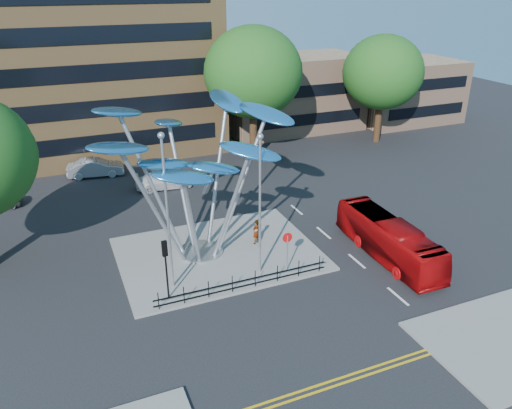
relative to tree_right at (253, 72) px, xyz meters
name	(u,v)px	position (x,y,z in m)	size (l,w,h in m)	color
ground	(273,304)	(-8.00, -22.00, -8.04)	(120.00, 120.00, 0.00)	black
traffic_island	(219,254)	(-9.00, -16.00, -7.96)	(12.00, 9.00, 0.15)	slate
double_yellow_near	(332,381)	(-8.00, -28.00, -8.03)	(40.00, 0.12, 0.01)	gold
double_yellow_far	(336,386)	(-8.00, -28.30, -8.03)	(40.00, 0.12, 0.01)	gold
low_building_near	(292,93)	(8.00, 8.00, -4.04)	(15.00, 8.00, 8.00)	tan
low_building_far	(405,91)	(22.00, 6.00, -4.54)	(12.00, 8.00, 7.00)	tan
tree_right	(253,72)	(0.00, 0.00, 0.00)	(8.80, 8.80, 12.11)	black
tree_far	(383,73)	(14.00, 0.00, -0.93)	(8.00, 8.00, 10.81)	black
leaf_sculpture	(193,148)	(-10.07, -15.32, -1.16)	(12.72, 9.54, 9.51)	#9EA0A5
street_lamp_left	(166,200)	(-12.50, -18.50, -2.68)	(0.36, 0.36, 8.80)	#9EA0A5
street_lamp_right	(260,193)	(-7.50, -19.00, -2.94)	(0.36, 0.36, 8.30)	#9EA0A5
traffic_light_island	(165,258)	(-13.00, -19.50, -5.42)	(0.28, 0.18, 3.42)	black
no_entry_sign_island	(287,245)	(-6.00, -19.48, -6.22)	(0.60, 0.10, 2.45)	#9EA0A5
pedestrian_railing_front	(244,283)	(-9.00, -20.30, -7.48)	(10.00, 0.06, 1.00)	black
red_bus	(388,239)	(0.49, -20.23, -6.80)	(2.08, 8.88, 2.47)	#9E0709
pedestrian	(256,232)	(-6.37, -15.79, -7.06)	(0.60, 0.39, 1.64)	gray
parked_car_mid	(95,168)	(-14.38, 0.93, -7.26)	(1.65, 4.72, 1.56)	#A8ABB0
parked_car_right	(164,180)	(-9.55, -4.00, -7.38)	(1.85, 4.55, 1.32)	silver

